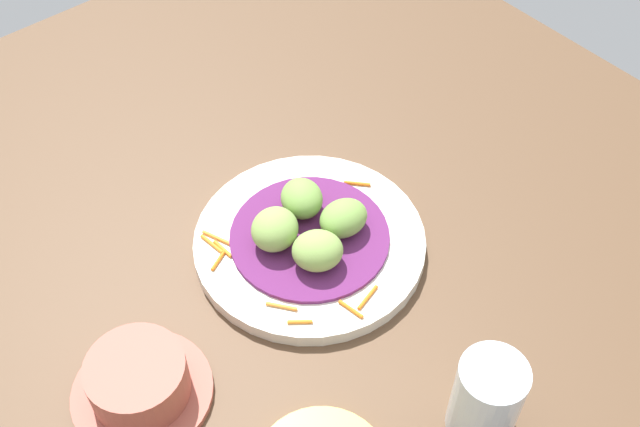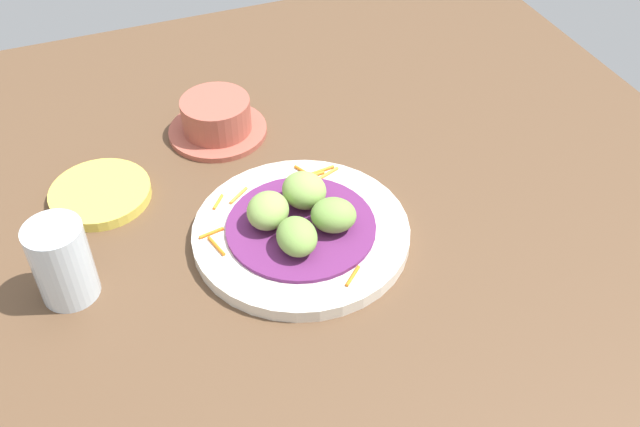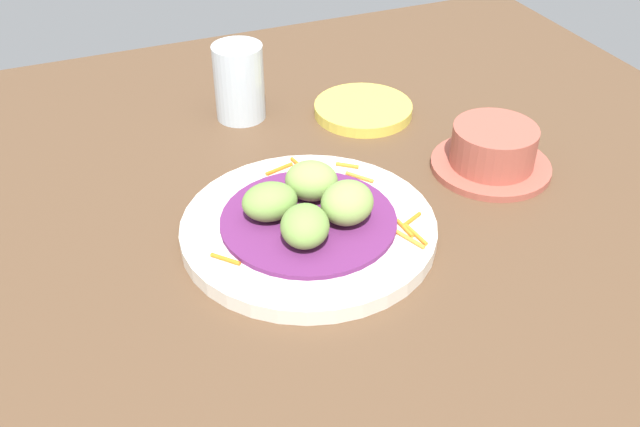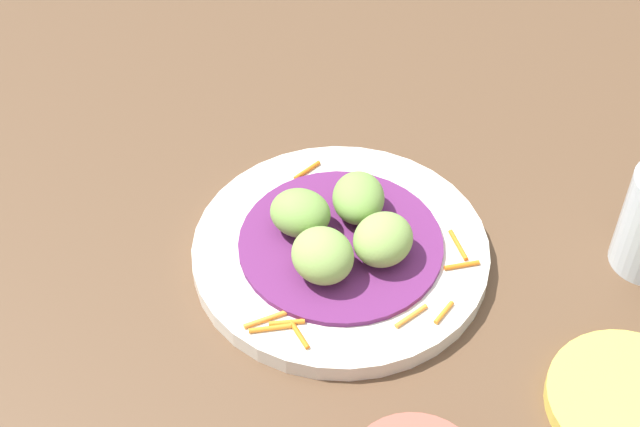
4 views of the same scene
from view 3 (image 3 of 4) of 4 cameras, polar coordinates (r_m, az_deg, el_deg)
The scene contains 11 objects.
table_surface at distance 72.67cm, azimuth 1.92°, elevation -2.98°, with size 110.00×110.00×2.00cm, color brown.
main_plate at distance 72.54cm, azimuth -0.90°, elevation -1.21°, with size 25.40×25.40×1.65cm, color silver.
cabbage_bed at distance 71.89cm, azimuth -0.90°, elevation -0.53°, with size 17.47×17.47×0.50cm, color #60235B.
carrot_garnish at distance 74.09cm, azimuth 2.36°, elevation 0.65°, with size 19.64×21.25×0.40cm.
guac_scoop_left at distance 67.61cm, azimuth -1.19°, elevation -0.98°, with size 4.60×5.24×3.76cm, color #759E47.
guac_scoop_center at distance 70.35cm, azimuth 2.13°, elevation 0.85°, with size 4.97×5.41×4.12cm, color #84A851.
guac_scoop_right at distance 73.69cm, azimuth -0.67°, elevation 2.58°, with size 4.81×5.38×3.88cm, color #84A851.
guac_scoop_back at distance 71.05cm, azimuth -3.94°, elevation 0.94°, with size 5.50×4.49×3.63cm, color #759E47.
side_plate_small at distance 94.08cm, azimuth 3.39°, elevation 8.12°, with size 12.48×12.48×1.38cm, color #E0CC4C.
terracotta_bowl at distance 84.11cm, azimuth 13.34°, elevation 4.77°, with size 13.52×13.52×5.33cm.
water_glass at distance 92.13cm, azimuth -6.33°, elevation 10.16°, with size 6.21×6.21×9.53cm, color silver.
Camera 3 is at (-51.09, 23.75, 46.89)cm, focal length 40.98 mm.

